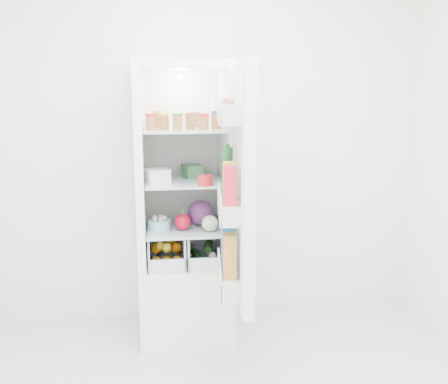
{
  "coord_description": "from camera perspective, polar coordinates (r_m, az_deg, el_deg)",
  "views": [
    {
      "loc": [
        -0.36,
        -1.99,
        1.6
      ],
      "look_at": [
        0.03,
        0.95,
        1.02
      ],
      "focal_mm": 40.0,
      "sensor_mm": 36.0,
      "label": 1
    }
  ],
  "objects": [
    {
      "name": "crisper_left",
      "position": [
        3.33,
        -6.6,
        -6.27
      ],
      "size": [
        0.23,
        0.46,
        0.22
      ],
      "primitive_type": null,
      "color": "silver",
      "rests_on": "refrigerator"
    },
    {
      "name": "tin_red",
      "position": [
        3.01,
        -2.16,
        1.33
      ],
      "size": [
        0.11,
        0.11,
        0.06
      ],
      "primitive_type": "cylinder",
      "rotation": [
        0.0,
        0.0,
        0.19
      ],
      "color": "red",
      "rests_on": "shelf_mid"
    },
    {
      "name": "red_cabbage",
      "position": [
        3.29,
        -2.71,
        -2.38
      ],
      "size": [
        0.17,
        0.17,
        0.17
      ],
      "primitive_type": "sphere",
      "color": "#5A2161",
      "rests_on": "shelf_low"
    },
    {
      "name": "refrigerator",
      "position": [
        3.37,
        -4.55,
        -5.0
      ],
      "size": [
        0.6,
        0.6,
        1.8
      ],
      "color": "white",
      "rests_on": "ground"
    },
    {
      "name": "mushroom_bowl",
      "position": [
        3.21,
        -7.4,
        -3.75
      ],
      "size": [
        0.15,
        0.15,
        0.07
      ],
      "primitive_type": "cylinder",
      "rotation": [
        0.0,
        0.0,
        0.05
      ],
      "color": "#9AD6E6",
      "rests_on": "shelf_low"
    },
    {
      "name": "fridge_door",
      "position": [
        2.68,
        1.84,
        0.23
      ],
      "size": [
        0.22,
        0.6,
        1.3
      ],
      "rotation": [
        0.0,
        0.0,
        1.47
      ],
      "color": "white",
      "rests_on": "refrigerator"
    },
    {
      "name": "condiment_jars",
      "position": [
        3.12,
        -4.83,
        7.97
      ],
      "size": [
        0.46,
        0.34,
        0.08
      ],
      "color": "#B21919",
      "rests_on": "shelf_top"
    },
    {
      "name": "tub_white",
      "position": [
        3.12,
        -7.64,
        1.83
      ],
      "size": [
        0.17,
        0.17,
        0.09
      ],
      "primitive_type": "cube",
      "rotation": [
        0.0,
        0.0,
        0.3
      ],
      "color": "white",
      "rests_on": "shelf_mid"
    },
    {
      "name": "citrus_pile",
      "position": [
        3.28,
        -6.59,
        -6.85
      ],
      "size": [
        0.2,
        0.24,
        0.16
      ],
      "color": "orange",
      "rests_on": "refrigerator"
    },
    {
      "name": "room_walls",
      "position": [
        2.02,
        2.77,
        10.84
      ],
      "size": [
        3.02,
        3.02,
        2.61
      ],
      "color": "white",
      "rests_on": "ground"
    },
    {
      "name": "squeeze_bottle",
      "position": [
        3.21,
        -0.87,
        9.05
      ],
      "size": [
        0.06,
        0.06,
        0.19
      ],
      "primitive_type": "cylinder",
      "rotation": [
        0.0,
        0.0,
        -0.11
      ],
      "color": "white",
      "rests_on": "shelf_top"
    },
    {
      "name": "salad_bag",
      "position": [
        3.15,
        -1.63,
        -3.62
      ],
      "size": [
        0.1,
        0.1,
        0.1
      ],
      "primitive_type": "sphere",
      "color": "beige",
      "rests_on": "shelf_low"
    },
    {
      "name": "shelf_low",
      "position": [
        3.29,
        -4.51,
        -4.05
      ],
      "size": [
        0.49,
        0.53,
        0.01
      ],
      "primitive_type": "cube",
      "color": "silver",
      "rests_on": "refrigerator"
    },
    {
      "name": "bell_pepper",
      "position": [
        3.19,
        -4.74,
        -3.43
      ],
      "size": [
        0.1,
        0.1,
        0.1
      ],
      "primitive_type": "sphere",
      "color": "red",
      "rests_on": "shelf_low"
    },
    {
      "name": "shelf_mid",
      "position": [
        3.23,
        -4.6,
        1.27
      ],
      "size": [
        0.49,
        0.53,
        0.02
      ],
      "primitive_type": "cube",
      "color": "silver",
      "rests_on": "refrigerator"
    },
    {
      "name": "crisper_right",
      "position": [
        3.34,
        -2.37,
        -6.14
      ],
      "size": [
        0.23,
        0.46,
        0.22
      ],
      "primitive_type": null,
      "color": "silver",
      "rests_on": "refrigerator"
    },
    {
      "name": "tub_green",
      "position": [
        3.32,
        -3.66,
        2.42
      ],
      "size": [
        0.14,
        0.17,
        0.08
      ],
      "primitive_type": "cube",
      "rotation": [
        0.0,
        0.0,
        0.26
      ],
      "color": "#3A8048",
      "rests_on": "shelf_mid"
    },
    {
      "name": "shelf_top",
      "position": [
        3.19,
        -4.69,
        7.13
      ],
      "size": [
        0.49,
        0.53,
        0.02
      ],
      "primitive_type": "cube",
      "color": "silver",
      "rests_on": "refrigerator"
    },
    {
      "name": "veg_pile",
      "position": [
        3.35,
        -2.27,
        -6.92
      ],
      "size": [
        0.16,
        0.3,
        0.1
      ],
      "color": "#1E4617",
      "rests_on": "refrigerator"
    }
  ]
}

